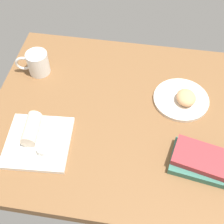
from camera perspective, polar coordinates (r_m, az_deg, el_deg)
The scene contains 8 objects.
dining_table at distance 129.77cm, azimuth 1.99°, elevation -0.91°, with size 110.00×90.00×4.00cm, color brown.
round_plate at distance 135.33cm, azimuth 12.51°, elevation 2.26°, with size 23.37×23.37×1.40cm, color silver.
scone_pastry at distance 132.51cm, azimuth 13.39°, elevation 2.59°, with size 9.16×7.97×4.50cm, color tan.
square_plate at distance 122.66cm, azimuth -13.34°, elevation -5.38°, with size 24.24×24.24×1.60cm, color white.
sauce_cup at distance 117.81cm, azimuth -12.45°, elevation -6.71°, with size 4.79×4.79×2.66cm.
breakfast_wrap at distance 122.21cm, azimuth -14.49°, elevation -2.98°, with size 5.76×5.76×13.01cm, color beige.
book_stack at distance 117.84cm, azimuth 16.17°, elevation -8.54°, with size 24.36×17.74×5.37cm.
coffee_mug at distance 144.71cm, azimuth -13.53°, elevation 8.74°, with size 14.90×9.54×10.44cm.
Camera 1 is at (-7.90, 77.56, 105.74)cm, focal length 49.99 mm.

